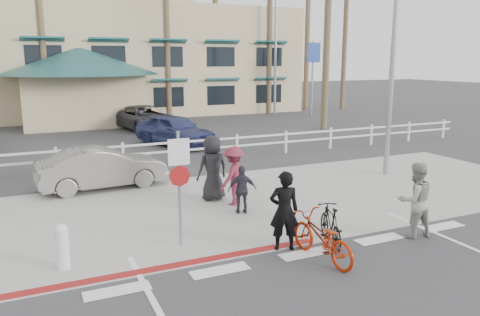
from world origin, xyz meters
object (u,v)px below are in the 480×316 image
sign_post (179,183)px  bike_black (331,225)px  bike_red (321,238)px  car_white_sedan (102,168)px

sign_post → bike_black: size_ratio=1.89×
bike_red → bike_black: (0.68, 0.64, -0.03)m
bike_black → car_white_sedan: bearing=-42.1°
car_white_sedan → bike_red: bearing=-161.7°
sign_post → car_white_sedan: sign_post is taller
sign_post → bike_red: bearing=-39.5°
bike_black → sign_post: bearing=-5.0°
sign_post → bike_red: 3.27m
sign_post → car_white_sedan: (-0.85, 5.67, -0.78)m
sign_post → bike_black: bearing=-23.6°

